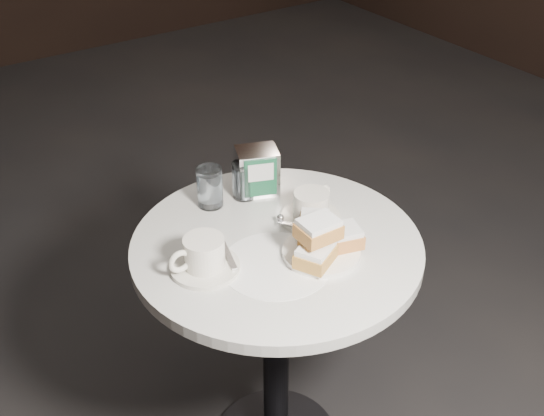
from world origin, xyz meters
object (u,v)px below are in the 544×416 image
Objects in this scene: water_glass_left at (210,188)px; cafe_table at (276,304)px; beignet_plate at (322,241)px; napkin_dispenser at (257,171)px; coffee_cup_right at (311,208)px; water_glass_right at (244,181)px; coffee_cup_left at (204,257)px.

cafe_table is at bearing -77.76° from water_glass_left.
water_glass_left is (-0.10, 0.34, 0.01)m from beignet_plate.
beignet_plate is at bearing -74.67° from napkin_dispenser.
napkin_dispenser is at bearing -5.37° from water_glass_left.
water_glass_left is at bearing -164.12° from napkin_dispenser.
coffee_cup_right is 0.19m from napkin_dispenser.
cafe_table is 0.34m from water_glass_left.
water_glass_right is (0.04, 0.21, 0.25)m from cafe_table.
cafe_table is at bearing 116.44° from beignet_plate.
coffee_cup_right is at bearing -48.95° from water_glass_left.
coffee_cup_left is (-0.20, 0.00, 0.23)m from cafe_table.
coffee_cup_left is (-0.25, 0.11, -0.01)m from beignet_plate.
coffee_cup_left is 0.27m from water_glass_left.
cafe_table is 3.54× the size of beignet_plate.
water_glass_left reaches higher than coffee_cup_right.
coffee_cup_left is 0.87× the size of coffee_cup_right.
water_glass_left reaches higher than coffee_cup_left.
beignet_plate is at bearing -138.32° from coffee_cup_right.
beignet_plate reaches higher than cafe_table.
water_glass_left is (-0.17, 0.20, 0.02)m from coffee_cup_right.
water_glass_left is 0.82× the size of napkin_dispenser.
coffee_cup_right is 1.50× the size of napkin_dispenser.
beignet_plate is 0.15m from coffee_cup_right.
water_glass_right is (0.09, -0.01, -0.00)m from water_glass_left.
coffee_cup_left is 1.71× the size of water_glass_right.
napkin_dispenser is (0.28, 0.21, 0.03)m from coffee_cup_left.
coffee_cup_left is at bearing -122.83° from water_glass_left.
water_glass_right is 0.77× the size of napkin_dispenser.
water_glass_left reaches higher than cafe_table.
cafe_table is 7.49× the size of water_glass_right.
cafe_table is 4.38× the size of coffee_cup_left.
coffee_cup_right is at bearing 62.28° from beignet_plate.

